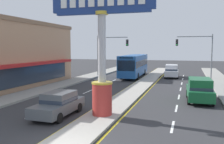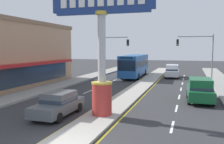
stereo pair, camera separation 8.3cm
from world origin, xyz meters
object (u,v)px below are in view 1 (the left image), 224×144
(suv_near_right_lane, at_px, (171,71))
(sedan_mid_left_lane, at_px, (59,104))
(bus_near_left_lane, at_px, (134,64))
(traffic_light_right_side, at_px, (198,49))
(district_sign, at_px, (102,54))
(traffic_light_left_side, at_px, (109,49))
(suv_far_right_lane, at_px, (200,90))

(suv_near_right_lane, distance_m, sedan_mid_left_lane, 23.90)
(bus_near_left_lane, height_order, sedan_mid_left_lane, bus_near_left_lane)
(traffic_light_right_side, relative_size, bus_near_left_lane, 0.55)
(district_sign, relative_size, traffic_light_left_side, 1.26)
(traffic_light_left_side, xyz_separation_m, sedan_mid_left_lane, (3.59, -21.45, -3.46))
(traffic_light_right_side, height_order, suv_far_right_lane, traffic_light_right_side)
(traffic_light_right_side, bearing_deg, suv_near_right_lane, 165.57)
(district_sign, height_order, traffic_light_right_side, district_sign)
(bus_near_left_lane, bearing_deg, suv_near_right_lane, 5.90)
(district_sign, height_order, suv_far_right_lane, district_sign)
(suv_near_right_lane, xyz_separation_m, bus_near_left_lane, (-5.48, -0.57, 0.88))
(suv_far_right_lane, height_order, bus_near_left_lane, bus_near_left_lane)
(district_sign, distance_m, traffic_light_right_side, 22.62)
(traffic_light_right_side, xyz_separation_m, bus_near_left_lane, (-9.06, 0.36, -2.38))
(traffic_light_left_side, relative_size, suv_far_right_lane, 1.33)
(traffic_light_right_side, relative_size, sedan_mid_left_lane, 1.44)
(district_sign, height_order, sedan_mid_left_lane, district_sign)
(suv_far_right_lane, bearing_deg, traffic_light_left_side, 130.89)
(suv_near_right_lane, bearing_deg, traffic_light_left_side, -168.71)
(suv_far_right_lane, relative_size, bus_near_left_lane, 0.41)
(traffic_light_left_side, relative_size, traffic_light_right_side, 1.00)
(district_sign, relative_size, traffic_light_right_side, 1.26)
(traffic_light_right_side, distance_m, sedan_mid_left_lane, 24.35)
(district_sign, relative_size, bus_near_left_lane, 0.69)
(bus_near_left_lane, bearing_deg, suv_far_right_lane, -60.51)
(sedan_mid_left_lane, bearing_deg, district_sign, 12.66)
(district_sign, bearing_deg, sedan_mid_left_lane, -167.34)
(traffic_light_left_side, height_order, suv_far_right_lane, traffic_light_left_side)
(traffic_light_left_side, xyz_separation_m, suv_far_right_lane, (12.36, -14.27, -3.26))
(traffic_light_left_side, distance_m, bus_near_left_lane, 4.48)
(suv_far_right_lane, bearing_deg, district_sign, -132.64)
(suv_near_right_lane, height_order, bus_near_left_lane, bus_near_left_lane)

